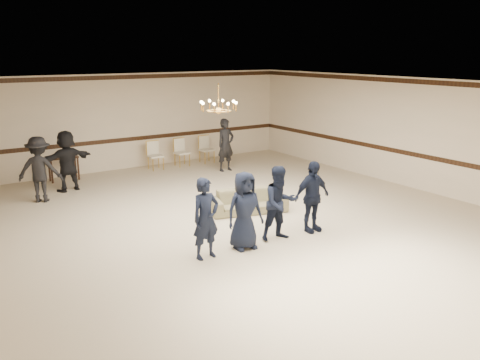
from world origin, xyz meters
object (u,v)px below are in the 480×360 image
at_px(adult_right, 226,145).
at_px(adult_left, 40,169).
at_px(boy_c, 280,203).
at_px(adult_mid, 67,161).
at_px(banquet_chair_mid, 182,153).
at_px(boy_d, 312,197).
at_px(boy_a, 206,218).
at_px(console_table, 64,169).
at_px(chandelier, 218,97).
at_px(boy_b, 245,211).
at_px(banquet_chair_right, 207,150).
at_px(banquet_chair_left, 156,156).
at_px(settee, 248,201).

bearing_deg(adult_right, adult_left, 177.42).
relative_size(boy_c, adult_mid, 0.91).
bearing_deg(banquet_chair_mid, boy_d, -98.40).
relative_size(boy_a, adult_right, 0.91).
bearing_deg(console_table, boy_a, -82.74).
height_order(boy_d, adult_right, adult_right).
bearing_deg(boy_c, chandelier, 101.02).
bearing_deg(boy_a, boy_b, -5.04).
bearing_deg(console_table, chandelier, -64.79).
distance_m(banquet_chair_mid, banquet_chair_right, 1.00).
height_order(boy_d, banquet_chair_mid, boy_d).
relative_size(chandelier, banquet_chair_right, 0.99).
height_order(adult_mid, banquet_chair_left, adult_mid).
bearing_deg(boy_d, boy_a, 179.84).
relative_size(settee, console_table, 2.12).
bearing_deg(banquet_chair_right, adult_right, -97.74).
bearing_deg(adult_left, boy_b, 142.65).
distance_m(adult_right, console_table, 5.20).
height_order(boy_c, adult_left, adult_left).
xyz_separation_m(boy_c, banquet_chair_left, (0.51, 7.48, -0.33)).
bearing_deg(banquet_chair_right, boy_c, -112.38).
bearing_deg(adult_mid, boy_b, 93.74).
distance_m(boy_b, console_table, 7.85).
relative_size(chandelier, banquet_chair_mid, 0.99).
distance_m(boy_b, boy_d, 1.80).
bearing_deg(settee, console_table, 133.49).
bearing_deg(adult_mid, console_table, -110.88).
height_order(boy_b, adult_right, adult_right).
bearing_deg(boy_d, boy_c, 179.84).
bearing_deg(boy_d, console_table, 113.66).
height_order(boy_c, console_table, boy_c).
bearing_deg(boy_c, boy_b, -173.06).
relative_size(boy_a, boy_b, 1.00).
bearing_deg(boy_a, banquet_chair_mid, 61.08).
height_order(boy_b, banquet_chair_mid, boy_b).
xyz_separation_m(boy_a, banquet_chair_right, (4.31, 7.48, -0.33)).
xyz_separation_m(banquet_chair_mid, banquet_chair_right, (1.00, 0.00, 0.00)).
distance_m(boy_c, adult_right, 6.49).
distance_m(boy_a, banquet_chair_right, 8.64).
distance_m(boy_a, settee, 3.04).
bearing_deg(banquet_chair_mid, boy_c, -105.15).
relative_size(boy_a, adult_left, 0.91).
bearing_deg(banquet_chair_left, banquet_chair_mid, 4.29).
bearing_deg(console_table, adult_left, -117.25).
xyz_separation_m(boy_a, settee, (2.30, 1.91, -0.52)).
xyz_separation_m(chandelier, boy_a, (-1.64, -2.20, -2.07)).
bearing_deg(banquet_chair_left, banquet_chair_right, 4.29).
bearing_deg(adult_right, settee, -120.36).
xyz_separation_m(chandelier, banquet_chair_right, (2.67, 5.27, -2.40)).
relative_size(settee, banquet_chair_left, 2.01).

